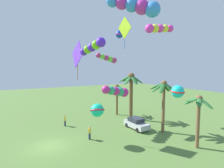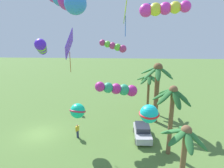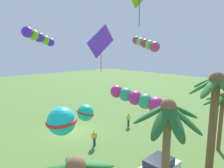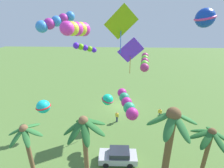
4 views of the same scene
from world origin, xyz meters
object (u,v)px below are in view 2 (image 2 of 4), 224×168
object	(u,v)px
kite_tube_4	(114,46)
kite_diamond_5	(69,45)
parked_car_0	(142,132)
kite_tube_0	(118,89)
palm_tree_2	(149,82)
kite_tube_2	(163,9)
kite_tube_8	(41,47)
palm_tree_1	(157,80)
spectator_1	(78,108)
palm_tree_3	(185,145)
kite_ball_1	(149,114)
kite_diamond_3	(126,8)
palm_tree_0	(172,102)
kite_ball_7	(148,9)
kite_ball_6	(78,111)
spectator_0	(77,131)

from	to	relation	value
kite_tube_4	kite_diamond_5	size ratio (longest dim) A/B	0.64
parked_car_0	kite_tube_0	world-z (taller)	kite_tube_0
palm_tree_2	kite_tube_2	bearing A→B (deg)	-3.71
kite_tube_4	kite_tube_8	bearing A→B (deg)	-36.38
palm_tree_1	spectator_1	distance (m)	11.64
palm_tree_1	kite_diamond_5	distance (m)	11.32
kite_tube_8	palm_tree_2	bearing A→B (deg)	140.97
palm_tree_3	kite_tube_2	bearing A→B (deg)	-167.27
kite_tube_0	kite_tube_2	xyz separation A→B (m)	(3.97, 3.52, 7.89)
spectator_1	kite_ball_1	size ratio (longest dim) A/B	1.05
palm_tree_2	spectator_1	size ratio (longest dim) A/B	3.51
kite_diamond_3	kite_diamond_5	xyz separation A→B (m)	(-1.31, -5.91, -3.50)
kite_diamond_5	kite_tube_0	bearing A→B (deg)	84.99
palm_tree_3	palm_tree_0	bearing A→B (deg)	176.36
kite_diamond_5	kite_ball_7	size ratio (longest dim) A/B	2.87
palm_tree_0	palm_tree_3	world-z (taller)	palm_tree_0
kite_tube_4	kite_ball_6	bearing A→B (deg)	-40.61
palm_tree_2	parked_car_0	xyz separation A→B (m)	(7.71, -1.49, -3.62)
kite_tube_0	kite_diamond_3	distance (m)	8.30
spectator_1	kite_diamond_5	distance (m)	10.43
parked_car_0	kite_diamond_5	xyz separation A→B (m)	(-1.34, -7.97, 9.35)
kite_ball_7	kite_tube_8	size ratio (longest dim) A/B	0.56
parked_car_0	kite_ball_7	xyz separation A→B (m)	(-5.70, 0.73, 13.24)
kite_tube_8	spectator_0	bearing A→B (deg)	162.47
palm_tree_3	kite_ball_1	xyz separation A→B (m)	(-0.79, -2.35, 1.85)
kite_diamond_3	kite_tube_0	bearing A→B (deg)	-141.96
kite_ball_1	kite_ball_6	xyz separation A→B (m)	(-5.69, -6.30, -2.36)
palm_tree_0	kite_diamond_3	size ratio (longest dim) A/B	1.66
palm_tree_0	kite_ball_6	xyz separation A→B (m)	(-1.21, -8.98, -1.52)
kite_tube_2	kite_diamond_3	bearing A→B (deg)	-137.58
spectator_1	kite_ball_6	distance (m)	8.33
palm_tree_2	kite_tube_2	distance (m)	14.01
parked_car_0	palm_tree_1	bearing A→B (deg)	154.01
kite_tube_0	palm_tree_2	bearing A→B (deg)	148.33
kite_diamond_3	kite_ball_6	size ratio (longest dim) A/B	1.96
spectator_1	kite_tube_0	distance (m)	8.94
palm_tree_1	kite_ball_1	xyz separation A→B (m)	(11.39, -2.46, 0.51)
spectator_0	kite_tube_4	bearing A→B (deg)	125.29
kite_ball_6	kite_diamond_3	bearing A→B (deg)	108.70
palm_tree_2	kite_tube_8	distance (m)	17.07
palm_tree_0	kite_tube_8	distance (m)	12.11
kite_tube_2	kite_ball_7	world-z (taller)	kite_ball_7
palm_tree_1	kite_diamond_5	xyz separation A→B (m)	(2.82, -10.00, 4.49)
kite_tube_4	spectator_1	bearing A→B (deg)	-124.78
palm_tree_3	spectator_1	size ratio (longest dim) A/B	3.57
spectator_0	kite_ball_6	world-z (taller)	kite_ball_6
spectator_0	kite_ball_1	world-z (taller)	kite_ball_1
kite_tube_2	parked_car_0	bearing A→B (deg)	-165.64
kite_ball_6	kite_tube_8	world-z (taller)	kite_tube_8
kite_diamond_3	kite_ball_7	distance (m)	6.34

